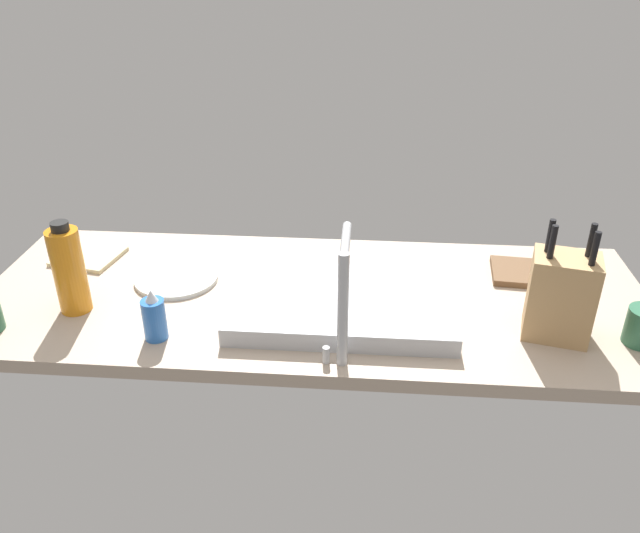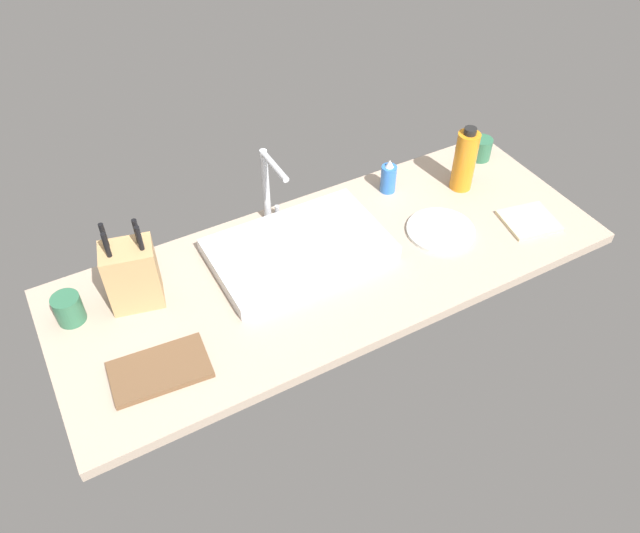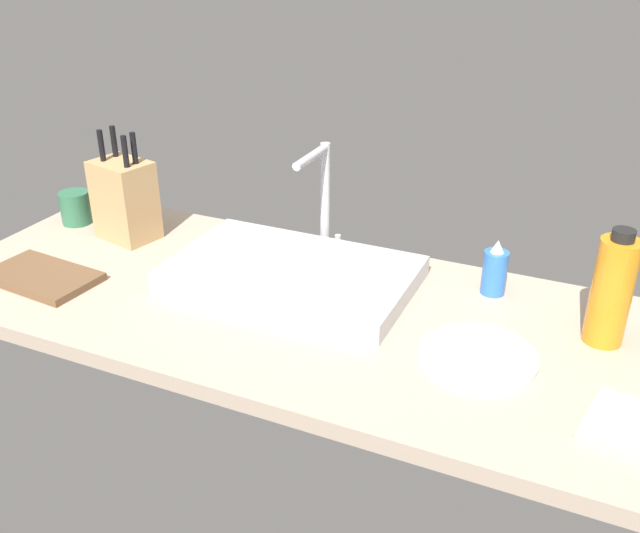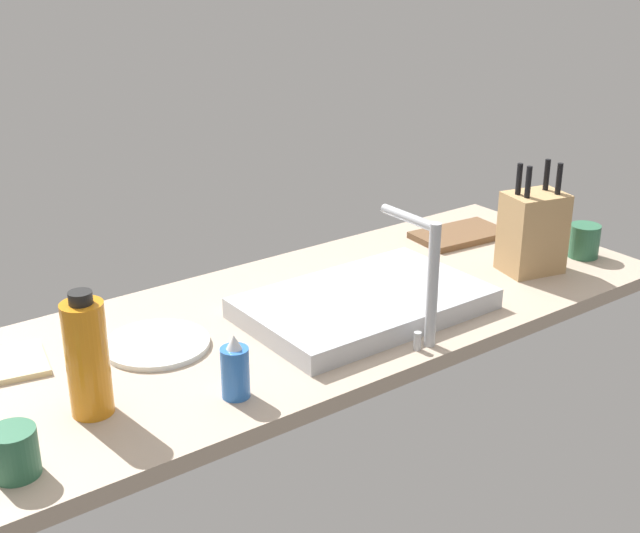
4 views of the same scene
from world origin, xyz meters
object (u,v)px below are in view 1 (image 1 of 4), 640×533
(sink_basin, at_px, (342,305))
(water_bottle, at_px, (69,270))
(knife_block, at_px, (561,296))
(cutting_board, at_px, (540,274))
(dinner_plate, at_px, (177,278))
(dish_towel, at_px, (89,257))
(soap_bottle, at_px, (154,318))
(faucet, at_px, (343,294))

(sink_basin, bearing_deg, water_bottle, 3.10)
(knife_block, height_order, cutting_board, knife_block)
(sink_basin, distance_m, water_bottle, 0.67)
(dinner_plate, height_order, dish_towel, same)
(soap_bottle, height_order, water_bottle, water_bottle)
(soap_bottle, bearing_deg, dinner_plate, -83.68)
(sink_basin, relative_size, water_bottle, 2.28)
(knife_block, bearing_deg, cutting_board, -83.17)
(sink_basin, distance_m, faucet, 0.23)
(cutting_board, bearing_deg, soap_bottle, 21.00)
(faucet, bearing_deg, dinner_plate, -34.01)
(soap_bottle, height_order, dish_towel, soap_bottle)
(soap_bottle, distance_m, water_bottle, 0.27)
(sink_basin, xyz_separation_m, cutting_board, (-0.53, -0.23, -0.01))
(sink_basin, bearing_deg, knife_block, 173.88)
(sink_basin, bearing_deg, dinner_plate, -15.77)
(sink_basin, bearing_deg, cutting_board, -157.03)
(faucet, bearing_deg, soap_bottle, -5.53)
(water_bottle, xyz_separation_m, dinner_plate, (-0.21, -0.17, -0.11))
(knife_block, distance_m, cutting_board, 0.30)
(cutting_board, relative_size, dish_towel, 1.53)
(sink_basin, bearing_deg, soap_bottle, 18.47)
(sink_basin, height_order, faucet, faucet)
(knife_block, xyz_separation_m, cutting_board, (-0.03, -0.28, -0.10))
(sink_basin, xyz_separation_m, soap_bottle, (0.43, 0.14, 0.03))
(soap_bottle, relative_size, dish_towel, 0.76)
(faucet, height_order, cutting_board, faucet)
(faucet, relative_size, knife_block, 0.96)
(soap_bottle, xyz_separation_m, water_bottle, (0.24, -0.11, 0.06))
(faucet, relative_size, soap_bottle, 2.12)
(knife_block, bearing_deg, dish_towel, 0.13)
(faucet, height_order, dinner_plate, faucet)
(dish_towel, bearing_deg, cutting_board, 179.69)
(sink_basin, xyz_separation_m, dinner_plate, (0.46, -0.13, -0.02))
(faucet, distance_m, dinner_plate, 0.58)
(knife_block, xyz_separation_m, water_bottle, (1.17, -0.02, 0.01))
(dish_towel, bearing_deg, water_bottle, 106.68)
(faucet, relative_size, dinner_plate, 1.21)
(dish_towel, bearing_deg, faucet, 151.05)
(faucet, height_order, dish_towel, faucet)
(dinner_plate, bearing_deg, water_bottle, 38.37)
(faucet, xyz_separation_m, knife_block, (-0.49, -0.13, -0.06))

